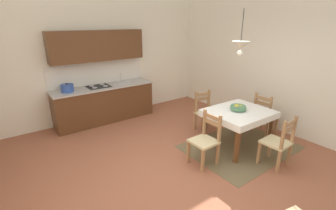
{
  "coord_description": "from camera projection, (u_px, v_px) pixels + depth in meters",
  "views": [
    {
      "loc": [
        -2.3,
        -2.83,
        2.41
      ],
      "look_at": [
        0.09,
        0.42,
        0.99
      ],
      "focal_mm": 25.8,
      "sensor_mm": 36.0,
      "label": 1
    }
  ],
  "objects": [
    {
      "name": "ground_plane",
      "position": [
        178.0,
        168.0,
        4.25
      ],
      "size": [
        6.19,
        6.63,
        0.1
      ],
      "primitive_type": "cube",
      "color": "#99563D"
    },
    {
      "name": "wall_back",
      "position": [
        101.0,
        38.0,
        5.91
      ],
      "size": [
        6.19,
        0.12,
        4.0
      ],
      "primitive_type": "cube",
      "color": "silver",
      "rests_on": "ground_plane"
    },
    {
      "name": "wall_right",
      "position": [
        283.0,
        41.0,
        5.17
      ],
      "size": [
        0.12,
        6.63,
        4.0
      ],
      "primitive_type": "cube",
      "color": "silver",
      "rests_on": "ground_plane"
    },
    {
      "name": "area_rug",
      "position": [
        240.0,
        147.0,
        4.86
      ],
      "size": [
        2.1,
        1.6,
        0.01
      ],
      "primitive_type": "cube",
      "color": "brown",
      "rests_on": "ground_plane"
    },
    {
      "name": "kitchen_cabinetry",
      "position": [
        103.0,
        87.0,
        5.93
      ],
      "size": [
        2.45,
        0.63,
        2.2
      ],
      "color": "#56331C",
      "rests_on": "ground_plane"
    },
    {
      "name": "dining_table",
      "position": [
        239.0,
        117.0,
        4.73
      ],
      "size": [
        1.22,
        1.04,
        0.75
      ],
      "color": "brown",
      "rests_on": "ground_plane"
    },
    {
      "name": "dining_chair_kitchen_side",
      "position": [
        206.0,
        113.0,
        5.44
      ],
      "size": [
        0.47,
        0.47,
        0.93
      ],
      "color": "#D1BC89",
      "rests_on": "ground_plane"
    },
    {
      "name": "dining_chair_camera_side",
      "position": [
        278.0,
        143.0,
        4.11
      ],
      "size": [
        0.43,
        0.43,
        0.93
      ],
      "color": "#D1BC89",
      "rests_on": "ground_plane"
    },
    {
      "name": "dining_chair_tv_side",
      "position": [
        205.0,
        140.0,
        4.19
      ],
      "size": [
        0.42,
        0.42,
        0.93
      ],
      "color": "#D1BC89",
      "rests_on": "ground_plane"
    },
    {
      "name": "dining_chair_window_side",
      "position": [
        265.0,
        115.0,
        5.32
      ],
      "size": [
        0.42,
        0.42,
        0.93
      ],
      "color": "#D1BC89",
      "rests_on": "ground_plane"
    },
    {
      "name": "fruit_bowl",
      "position": [
        238.0,
        108.0,
        4.68
      ],
      "size": [
        0.3,
        0.3,
        0.12
      ],
      "color": "#4C7F5B",
      "rests_on": "dining_table"
    },
    {
      "name": "pendant_lamp",
      "position": [
        241.0,
        46.0,
        4.27
      ],
      "size": [
        0.32,
        0.32,
        0.8
      ],
      "color": "black"
    }
  ]
}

